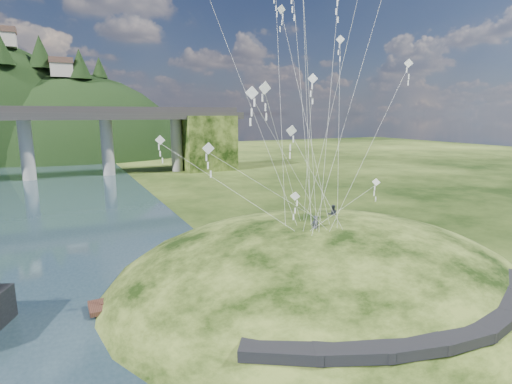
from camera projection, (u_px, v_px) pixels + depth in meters
name	position (u px, v px, depth m)	size (l,w,h in m)	color
ground	(242.00, 311.00, 27.67)	(320.00, 320.00, 0.00)	black
grass_hill	(320.00, 296.00, 33.18)	(36.00, 32.00, 13.00)	black
footpath	(439.00, 324.00, 21.92)	(22.29, 5.84, 0.83)	black
wooden_dock	(181.00, 290.00, 29.91)	(12.94, 2.29, 0.92)	#361D16
kite_flyers	(326.00, 209.00, 32.45)	(4.71, 3.61, 1.98)	#252A32
kite_swarm	(291.00, 46.00, 27.61)	(17.76, 17.44, 20.42)	white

